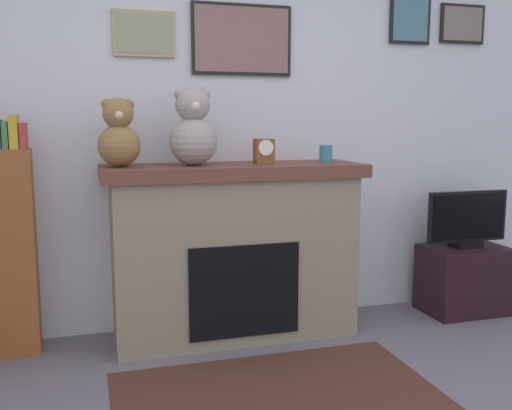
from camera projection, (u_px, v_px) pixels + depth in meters
back_wall at (231, 130)px, 3.83m from camera, size 5.20×0.15×2.60m
fireplace at (234, 250)px, 3.62m from camera, size 1.62×0.58×1.10m
bookshelf at (0, 245)px, 3.28m from camera, size 0.39×0.16×1.42m
tv_stand at (464, 279)px, 4.10m from camera, size 0.58×0.40×0.48m
television at (467, 220)px, 4.04m from camera, size 0.62×0.14×0.40m
area_rug at (281, 400)px, 2.81m from camera, size 1.63×1.10×0.01m
candle_jar at (326, 154)px, 3.69m from camera, size 0.09×0.09×0.11m
mantel_clock at (264, 151)px, 3.56m from camera, size 0.12×0.09×0.16m
teddy_bear_grey at (119, 136)px, 3.30m from camera, size 0.25×0.25×0.40m
teddy_bear_brown at (193, 130)px, 3.42m from camera, size 0.29×0.29×0.47m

